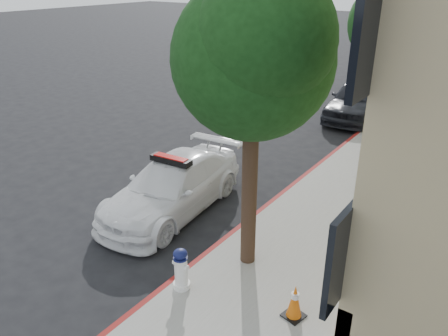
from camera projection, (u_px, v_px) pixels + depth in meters
ground at (198, 192)px, 12.11m from camera, size 120.00×120.00×0.00m
sidewalk at (422, 121)px, 17.62m from camera, size 3.20×50.00×0.15m
curb_strip at (383, 114)px, 18.43m from camera, size 0.12×50.00×0.15m
tree_near at (254, 58)px, 7.31m from camera, size 2.92×2.82×5.62m
tree_mid at (392, 23)px, 13.30m from camera, size 2.77×2.64×5.43m
tree_far at (446, 1)px, 19.16m from camera, size 3.10×3.00×5.81m
police_car at (172, 186)px, 10.96m from camera, size 2.25×4.71×1.48m
parked_car_mid at (358, 99)px, 17.90m from camera, size 2.26×4.81×1.59m
parked_car_far at (401, 71)px, 22.71m from camera, size 2.03×5.09×1.64m
fire_hydrant at (181, 269)px, 8.08m from camera, size 0.35×0.33×0.85m
traffic_cone at (295, 301)px, 7.42m from camera, size 0.41×0.41×0.66m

